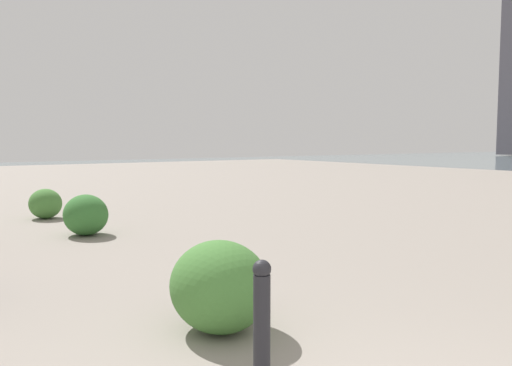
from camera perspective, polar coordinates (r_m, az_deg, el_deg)
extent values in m
cylinder|color=#232328|center=(3.71, 0.65, -15.75)|extent=(0.12, 0.12, 0.76)
sphere|color=#232328|center=(3.58, 0.65, -9.49)|extent=(0.13, 0.13, 0.13)
cylinder|color=#232328|center=(5.15, -3.86, -11.01)|extent=(0.12, 0.12, 0.55)
sphere|color=#232328|center=(5.08, -3.88, -7.56)|extent=(0.13, 0.13, 0.13)
ellipsoid|color=#387533|center=(9.60, -18.29, -3.36)|extent=(0.85, 0.77, 0.72)
ellipsoid|color=#477F38|center=(4.61, -4.05, -11.31)|extent=(0.95, 0.85, 0.80)
ellipsoid|color=#477F38|center=(11.94, -22.24, -2.13)|extent=(0.75, 0.68, 0.64)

